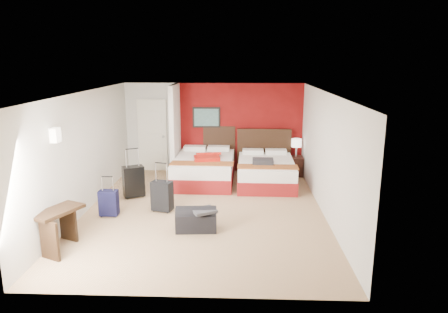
{
  "coord_description": "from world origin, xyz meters",
  "views": [
    {
      "loc": [
        0.75,
        -8.18,
        3.16
      ],
      "look_at": [
        0.39,
        0.8,
        1.0
      ],
      "focal_mm": 32.78,
      "sensor_mm": 36.0,
      "label": 1
    }
  ],
  "objects_px": {
    "table_lamp": "(296,148)",
    "suitcase_black": "(134,182)",
    "bed_left": "(204,170)",
    "suitcase_navy": "(109,204)",
    "suitcase_charcoal": "(162,197)",
    "duffel_bag": "(196,221)",
    "desk": "(59,229)",
    "nightstand": "(296,166)",
    "red_suitcase_open": "(208,156)",
    "bed_right": "(266,173)"
  },
  "relations": [
    {
      "from": "bed_right",
      "to": "desk",
      "type": "bearing_deg",
      "value": -132.81
    },
    {
      "from": "table_lamp",
      "to": "suitcase_black",
      "type": "distance_m",
      "value": 4.48
    },
    {
      "from": "red_suitcase_open",
      "to": "suitcase_black",
      "type": "relative_size",
      "value": 1.24
    },
    {
      "from": "duffel_bag",
      "to": "desk",
      "type": "height_order",
      "value": "desk"
    },
    {
      "from": "suitcase_black",
      "to": "bed_left",
      "type": "bearing_deg",
      "value": 13.66
    },
    {
      "from": "table_lamp",
      "to": "suitcase_black",
      "type": "relative_size",
      "value": 0.7
    },
    {
      "from": "nightstand",
      "to": "suitcase_black",
      "type": "distance_m",
      "value": 4.46
    },
    {
      "from": "suitcase_navy",
      "to": "duffel_bag",
      "type": "height_order",
      "value": "suitcase_navy"
    },
    {
      "from": "table_lamp",
      "to": "nightstand",
      "type": "bearing_deg",
      "value": 0.0
    },
    {
      "from": "suitcase_charcoal",
      "to": "duffel_bag",
      "type": "distance_m",
      "value": 1.27
    },
    {
      "from": "nightstand",
      "to": "desk",
      "type": "xyz_separation_m",
      "value": [
        -4.57,
        -4.68,
        0.09
      ]
    },
    {
      "from": "bed_left",
      "to": "table_lamp",
      "type": "height_order",
      "value": "table_lamp"
    },
    {
      "from": "red_suitcase_open",
      "to": "duffel_bag",
      "type": "height_order",
      "value": "red_suitcase_open"
    },
    {
      "from": "bed_right",
      "to": "table_lamp",
      "type": "bearing_deg",
      "value": 44.45
    },
    {
      "from": "suitcase_navy",
      "to": "duffel_bag",
      "type": "relative_size",
      "value": 0.68
    },
    {
      "from": "nightstand",
      "to": "suitcase_black",
      "type": "bearing_deg",
      "value": -153.23
    },
    {
      "from": "suitcase_navy",
      "to": "duffel_bag",
      "type": "distance_m",
      "value": 1.97
    },
    {
      "from": "suitcase_charcoal",
      "to": "duffel_bag",
      "type": "height_order",
      "value": "suitcase_charcoal"
    },
    {
      "from": "desk",
      "to": "suitcase_navy",
      "type": "bearing_deg",
      "value": 101.33
    },
    {
      "from": "red_suitcase_open",
      "to": "nightstand",
      "type": "bearing_deg",
      "value": 7.89
    },
    {
      "from": "desk",
      "to": "duffel_bag",
      "type": "bearing_deg",
      "value": 46.27
    },
    {
      "from": "bed_left",
      "to": "duffel_bag",
      "type": "distance_m",
      "value": 3.14
    },
    {
      "from": "nightstand",
      "to": "bed_left",
      "type": "bearing_deg",
      "value": -164.2
    },
    {
      "from": "suitcase_navy",
      "to": "desk",
      "type": "xyz_separation_m",
      "value": [
        -0.36,
        -1.52,
        0.1
      ]
    },
    {
      "from": "suitcase_navy",
      "to": "bed_right",
      "type": "bearing_deg",
      "value": 34.96
    },
    {
      "from": "red_suitcase_open",
      "to": "duffel_bag",
      "type": "relative_size",
      "value": 1.15
    },
    {
      "from": "suitcase_charcoal",
      "to": "table_lamp",
      "type": "bearing_deg",
      "value": 57.69
    },
    {
      "from": "bed_left",
      "to": "suitcase_navy",
      "type": "height_order",
      "value": "bed_left"
    },
    {
      "from": "bed_left",
      "to": "nightstand",
      "type": "bearing_deg",
      "value": 16.3
    },
    {
      "from": "table_lamp",
      "to": "suitcase_black",
      "type": "height_order",
      "value": "table_lamp"
    },
    {
      "from": "red_suitcase_open",
      "to": "duffel_bag",
      "type": "bearing_deg",
      "value": -99.66
    },
    {
      "from": "red_suitcase_open",
      "to": "suitcase_navy",
      "type": "height_order",
      "value": "red_suitcase_open"
    },
    {
      "from": "suitcase_black",
      "to": "suitcase_charcoal",
      "type": "relative_size",
      "value": 1.14
    },
    {
      "from": "bed_right",
      "to": "suitcase_black",
      "type": "xyz_separation_m",
      "value": [
        -3.14,
        -1.14,
        0.05
      ]
    },
    {
      "from": "bed_left",
      "to": "red_suitcase_open",
      "type": "relative_size",
      "value": 2.47
    },
    {
      "from": "nightstand",
      "to": "suitcase_charcoal",
      "type": "relative_size",
      "value": 0.87
    },
    {
      "from": "suitcase_charcoal",
      "to": "duffel_bag",
      "type": "xyz_separation_m",
      "value": [
        0.82,
        -0.96,
        -0.12
      ]
    },
    {
      "from": "nightstand",
      "to": "red_suitcase_open",
      "type": "bearing_deg",
      "value": -161.38
    },
    {
      "from": "bed_left",
      "to": "duffel_bag",
      "type": "bearing_deg",
      "value": -86.61
    },
    {
      "from": "bed_left",
      "to": "red_suitcase_open",
      "type": "height_order",
      "value": "red_suitcase_open"
    },
    {
      "from": "desk",
      "to": "bed_left",
      "type": "bearing_deg",
      "value": 87.04
    },
    {
      "from": "red_suitcase_open",
      "to": "suitcase_navy",
      "type": "relative_size",
      "value": 1.69
    },
    {
      "from": "nightstand",
      "to": "suitcase_black",
      "type": "xyz_separation_m",
      "value": [
        -4.01,
        -1.96,
        0.08
      ]
    },
    {
      "from": "suitcase_black",
      "to": "nightstand",
      "type": "bearing_deg",
      "value": -0.37
    },
    {
      "from": "nightstand",
      "to": "suitcase_navy",
      "type": "relative_size",
      "value": 1.04
    },
    {
      "from": "bed_left",
      "to": "suitcase_black",
      "type": "height_order",
      "value": "suitcase_black"
    },
    {
      "from": "bed_left",
      "to": "red_suitcase_open",
      "type": "distance_m",
      "value": 0.41
    },
    {
      "from": "bed_left",
      "to": "nightstand",
      "type": "xyz_separation_m",
      "value": [
        2.47,
        0.67,
        -0.06
      ]
    },
    {
      "from": "table_lamp",
      "to": "suitcase_navy",
      "type": "height_order",
      "value": "table_lamp"
    },
    {
      "from": "bed_right",
      "to": "suitcase_navy",
      "type": "height_order",
      "value": "bed_right"
    }
  ]
}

